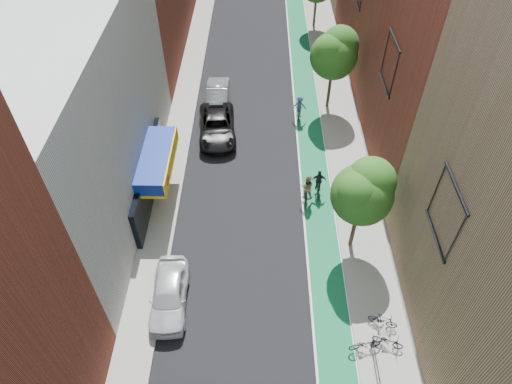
{
  "coord_description": "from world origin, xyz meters",
  "views": [
    {
      "loc": [
        0.16,
        -6.71,
        21.78
      ],
      "look_at": [
        -0.04,
        12.93,
        1.5
      ],
      "focal_mm": 32.0,
      "sensor_mm": 36.0,
      "label": 1
    }
  ],
  "objects_px": {
    "parked_car_white": "(169,294)",
    "parked_car_black": "(217,126)",
    "parked_car_silver": "(218,97)",
    "cyclist_lane_far": "(299,109)",
    "cyclist_lane_near": "(307,191)",
    "cyclist_lane_mid": "(318,185)"
  },
  "relations": [
    {
      "from": "parked_car_black",
      "to": "cyclist_lane_near",
      "type": "relative_size",
      "value": 2.65
    },
    {
      "from": "cyclist_lane_near",
      "to": "cyclist_lane_far",
      "type": "xyz_separation_m",
      "value": [
        0.01,
        8.86,
        0.02
      ]
    },
    {
      "from": "parked_car_white",
      "to": "parked_car_black",
      "type": "relative_size",
      "value": 0.81
    },
    {
      "from": "parked_car_silver",
      "to": "cyclist_lane_near",
      "type": "height_order",
      "value": "cyclist_lane_near"
    },
    {
      "from": "parked_car_white",
      "to": "cyclist_lane_mid",
      "type": "height_order",
      "value": "cyclist_lane_mid"
    },
    {
      "from": "parked_car_white",
      "to": "cyclist_lane_near",
      "type": "relative_size",
      "value": 2.15
    },
    {
      "from": "parked_car_white",
      "to": "parked_car_black",
      "type": "bearing_deg",
      "value": 81.5
    },
    {
      "from": "cyclist_lane_near",
      "to": "parked_car_silver",
      "type": "bearing_deg",
      "value": -49.9
    },
    {
      "from": "parked_car_silver",
      "to": "cyclist_lane_far",
      "type": "bearing_deg",
      "value": -15.38
    },
    {
      "from": "parked_car_white",
      "to": "parked_car_black",
      "type": "height_order",
      "value": "parked_car_black"
    },
    {
      "from": "parked_car_silver",
      "to": "cyclist_lane_far",
      "type": "height_order",
      "value": "cyclist_lane_far"
    },
    {
      "from": "parked_car_black",
      "to": "cyclist_lane_far",
      "type": "xyz_separation_m",
      "value": [
        6.23,
        2.07,
        0.13
      ]
    },
    {
      "from": "parked_car_white",
      "to": "cyclist_lane_mid",
      "type": "distance_m",
      "value": 11.9
    },
    {
      "from": "cyclist_lane_near",
      "to": "cyclist_lane_mid",
      "type": "relative_size",
      "value": 1.1
    },
    {
      "from": "parked_car_black",
      "to": "parked_car_white",
      "type": "bearing_deg",
      "value": -101.47
    },
    {
      "from": "cyclist_lane_near",
      "to": "cyclist_lane_mid",
      "type": "xyz_separation_m",
      "value": [
        0.83,
        0.68,
        -0.15
      ]
    },
    {
      "from": "cyclist_lane_mid",
      "to": "cyclist_lane_far",
      "type": "relative_size",
      "value": 0.95
    },
    {
      "from": "parked_car_silver",
      "to": "cyclist_lane_mid",
      "type": "xyz_separation_m",
      "value": [
        7.27,
        -9.87,
        -0.04
      ]
    },
    {
      "from": "parked_car_white",
      "to": "parked_car_silver",
      "type": "bearing_deg",
      "value": 83.47
    },
    {
      "from": "parked_car_black",
      "to": "cyclist_lane_mid",
      "type": "distance_m",
      "value": 9.33
    },
    {
      "from": "cyclist_lane_near",
      "to": "cyclist_lane_far",
      "type": "relative_size",
      "value": 1.05
    },
    {
      "from": "cyclist_lane_near",
      "to": "cyclist_lane_mid",
      "type": "distance_m",
      "value": 1.08
    }
  ]
}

